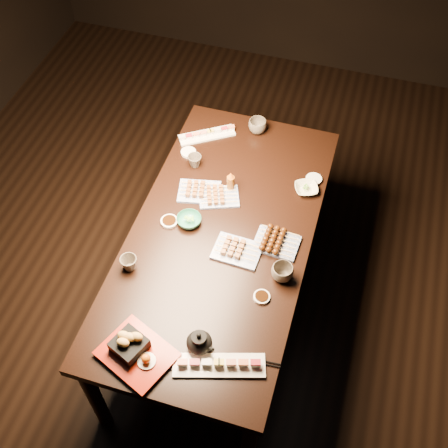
{
  "coord_description": "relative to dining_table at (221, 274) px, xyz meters",
  "views": [
    {
      "loc": [
        0.75,
        -1.69,
        3.02
      ],
      "look_at": [
        0.24,
        -0.01,
        0.77
      ],
      "focal_mm": 45.0,
      "sensor_mm": 36.0,
      "label": 1
    }
  ],
  "objects": [
    {
      "name": "tsukune_plate",
      "position": [
        0.28,
        0.02,
        0.4
      ],
      "size": [
        0.23,
        0.17,
        0.06
      ],
      "primitive_type": null,
      "rotation": [
        0.0,
        0.0,
        -0.06
      ],
      "color": "#828EB6",
      "rests_on": "dining_table"
    },
    {
      "name": "sushi_platter_far",
      "position": [
        -0.29,
        0.66,
        0.4
      ],
      "size": [
        0.32,
        0.26,
        0.04
      ],
      "primitive_type": null,
      "rotation": [
        0.0,
        0.0,
        3.73
      ],
      "color": "white",
      "rests_on": "dining_table"
    },
    {
      "name": "tempura_tray",
      "position": [
        -0.15,
        -0.74,
        0.43
      ],
      "size": [
        0.37,
        0.34,
        0.11
      ],
      "primitive_type": null,
      "rotation": [
        0.0,
        0.0,
        -0.39
      ],
      "color": "black",
      "rests_on": "dining_table"
    },
    {
      "name": "sauce_dish_east",
      "position": [
        0.38,
        0.5,
        0.38
      ],
      "size": [
        0.09,
        0.09,
        0.02
      ],
      "primitive_type": "cylinder",
      "rotation": [
        0.0,
        0.0,
        -0.02
      ],
      "color": "white",
      "rests_on": "dining_table"
    },
    {
      "name": "sauce_dish_nw",
      "position": [
        -0.35,
        0.5,
        0.38
      ],
      "size": [
        0.09,
        0.09,
        0.02
      ],
      "primitive_type": "cylinder",
      "rotation": [
        0.0,
        0.0,
        -0.02
      ],
      "color": "white",
      "rests_on": "dining_table"
    },
    {
      "name": "chopsticks_se",
      "position": [
        0.33,
        -0.61,
        0.38
      ],
      "size": [
        0.24,
        0.04,
        0.01
      ],
      "primitive_type": null,
      "rotation": [
        0.0,
        0.0,
        0.07
      ],
      "color": "black",
      "rests_on": "dining_table"
    },
    {
      "name": "edamame_bowl_green",
      "position": [
        -0.18,
        0.02,
        0.39
      ],
      "size": [
        0.16,
        0.16,
        0.04
      ],
      "primitive_type": "imported",
      "rotation": [
        0.0,
        0.0,
        0.27
      ],
      "color": "#277859",
      "rests_on": "dining_table"
    },
    {
      "name": "yakitori_plate_left",
      "position": [
        -0.19,
        0.23,
        0.4
      ],
      "size": [
        0.25,
        0.21,
        0.06
      ],
      "primitive_type": null,
      "rotation": [
        0.0,
        0.0,
        0.21
      ],
      "color": "#828EB6",
      "rests_on": "dining_table"
    },
    {
      "name": "teacup_far_right",
      "position": [
        -0.02,
        0.78,
        0.42
      ],
      "size": [
        0.11,
        0.11,
        0.08
      ],
      "primitive_type": "imported",
      "rotation": [
        0.0,
        0.0,
        -0.09
      ],
      "color": "#50473D",
      "rests_on": "dining_table"
    },
    {
      "name": "teapot",
      "position": [
        0.09,
        -0.62,
        0.43
      ],
      "size": [
        0.17,
        0.17,
        0.11
      ],
      "primitive_type": null,
      "rotation": [
        0.0,
        0.0,
        -0.32
      ],
      "color": "black",
      "rests_on": "dining_table"
    },
    {
      "name": "condiment_bottle",
      "position": [
        -0.04,
        0.3,
        0.44
      ],
      "size": [
        0.05,
        0.05,
        0.13
      ],
      "primitive_type": "cylinder",
      "rotation": [
        0.0,
        0.0,
        0.23
      ],
      "color": "brown",
      "rests_on": "dining_table"
    },
    {
      "name": "chopsticks_near",
      "position": [
        -0.05,
        -0.77,
        0.38
      ],
      "size": [
        0.2,
        0.07,
        0.01
      ],
      "primitive_type": null,
      "rotation": [
        0.0,
        0.0,
        0.27
      ],
      "color": "black",
      "rests_on": "dining_table"
    },
    {
      "name": "sauce_dish_se",
      "position": [
        0.29,
        -0.3,
        0.38
      ],
      "size": [
        0.11,
        0.11,
        0.01
      ],
      "primitive_type": "cylinder",
      "rotation": [
        0.0,
        0.0,
        0.42
      ],
      "color": "white",
      "rests_on": "dining_table"
    },
    {
      "name": "sushi_platter_near",
      "position": [
        0.2,
        -0.68,
        0.4
      ],
      "size": [
        0.41,
        0.22,
        0.05
      ],
      "primitive_type": null,
      "rotation": [
        0.0,
        0.0,
        0.29
      ],
      "color": "white",
      "rests_on": "dining_table"
    },
    {
      "name": "yakitori_plate_center",
      "position": [
        -0.08,
        0.23,
        0.4
      ],
      "size": [
        0.25,
        0.22,
        0.05
      ],
      "primitive_type": null,
      "rotation": [
        0.0,
        0.0,
        0.36
      ],
      "color": "#828EB6",
      "rests_on": "dining_table"
    },
    {
      "name": "dining_table",
      "position": [
        0.0,
        0.0,
        0.0
      ],
      "size": [
        0.95,
        1.83,
        0.75
      ],
      "primitive_type": "cube",
      "rotation": [
        0.0,
        0.0,
        0.03
      ],
      "color": "black",
      "rests_on": "ground"
    },
    {
      "name": "teacup_far_left",
      "position": [
        -0.28,
        0.42,
        0.41
      ],
      "size": [
        0.09,
        0.09,
        0.07
      ],
      "primitive_type": "imported",
      "rotation": [
        0.0,
        0.0,
        -0.2
      ],
      "color": "#50473D",
      "rests_on": "dining_table"
    },
    {
      "name": "ground",
      "position": [
        -0.24,
        0.06,
        -0.38
      ],
      "size": [
        5.0,
        5.0,
        0.0
      ],
      "primitive_type": "plane",
      "color": "black",
      "rests_on": "ground"
    },
    {
      "name": "edamame_bowl_cream",
      "position": [
        0.35,
        0.41,
        0.39
      ],
      "size": [
        0.16,
        0.16,
        0.03
      ],
      "primitive_type": "imported",
      "rotation": [
        0.0,
        0.0,
        0.4
      ],
      "color": "beige",
      "rests_on": "dining_table"
    },
    {
      "name": "yakitori_plate_right",
      "position": [
        0.11,
        -0.08,
        0.4
      ],
      "size": [
        0.24,
        0.18,
        0.06
      ],
      "primitive_type": null,
      "rotation": [
        0.0,
        0.0,
        -0.04
      ],
      "color": "#828EB6",
      "rests_on": "dining_table"
    },
    {
      "name": "sauce_dish_west",
      "position": [
        -0.28,
        -0.01,
        0.38
      ],
      "size": [
        0.11,
        0.11,
        0.02
      ],
      "primitive_type": "cylinder",
      "rotation": [
        0.0,
        0.0,
        0.23
      ],
      "color": "white",
      "rests_on": "dining_table"
    },
    {
      "name": "teacup_mid_right",
      "position": [
        0.35,
        -0.16,
        0.42
      ],
      "size": [
        0.13,
        0.13,
        0.08
      ],
      "primitive_type": "imported",
      "rotation": [
        0.0,
        0.0,
        -0.28
      ],
      "color": "#50473D",
      "rests_on": "dining_table"
    },
    {
      "name": "teacup_near_left",
      "position": [
        -0.36,
        -0.32,
        0.41
      ],
      "size": [
        0.09,
        0.09,
        0.08
      ],
      "primitive_type": "imported",
      "rotation": [
        0.0,
        0.0,
        -0.16
      ],
      "color": "#50473D",
      "rests_on": "dining_table"
    }
  ]
}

